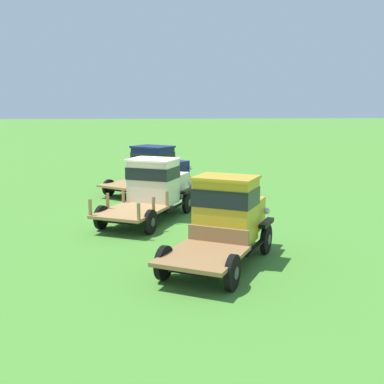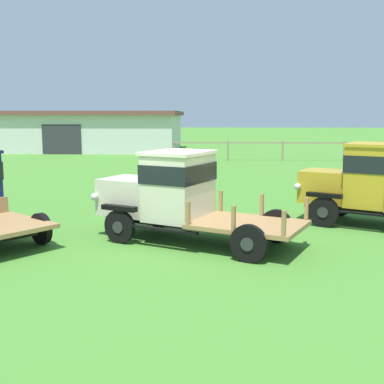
# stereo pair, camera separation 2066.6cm
# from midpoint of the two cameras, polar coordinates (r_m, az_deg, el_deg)

# --- Properties ---
(ground_plane) EXTENTS (240.00, 240.00, 0.00)m
(ground_plane) POSITION_cam_midpoint_polar(r_m,az_deg,el_deg) (11.67, 26.20, -9.01)
(ground_plane) COLOR #47842D
(vintage_truck_foreground_near) EXTENTS (5.21, 4.59, 2.22)m
(vintage_truck_foreground_near) POSITION_cam_midpoint_polar(r_m,az_deg,el_deg) (16.43, 16.69, 1.17)
(vintage_truck_foreground_near) COLOR black
(vintage_truck_foreground_near) RESTS_ON ground
(vintage_truck_second_in_line) EXTENTS (5.48, 3.77, 2.24)m
(vintage_truck_second_in_line) POSITION_cam_midpoint_polar(r_m,az_deg,el_deg) (11.49, 26.61, -3.22)
(vintage_truck_second_in_line) COLOR black
(vintage_truck_second_in_line) RESTS_ON ground
(vintage_truck_midrow_center) EXTENTS (4.94, 3.66, 2.34)m
(vintage_truck_midrow_center) POSITION_cam_midpoint_polar(r_m,az_deg,el_deg) (9.27, 55.17, -9.58)
(vintage_truck_midrow_center) COLOR black
(vintage_truck_midrow_center) RESTS_ON ground
(oil_drum_beside_row) EXTENTS (0.59, 0.59, 0.95)m
(oil_drum_beside_row) POSITION_cam_midpoint_polar(r_m,az_deg,el_deg) (21.24, 15.92, 1.39)
(oil_drum_beside_row) COLOR #1951B2
(oil_drum_beside_row) RESTS_ON ground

